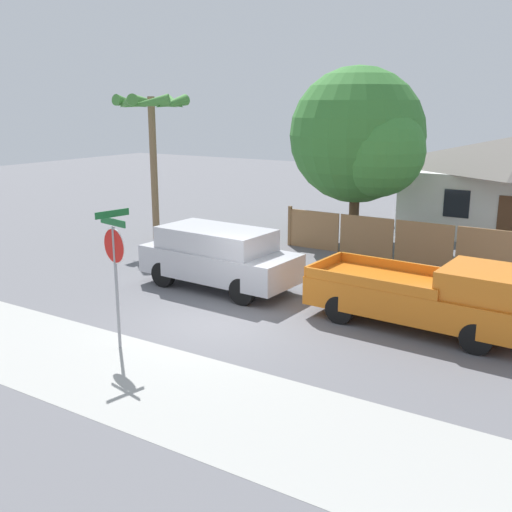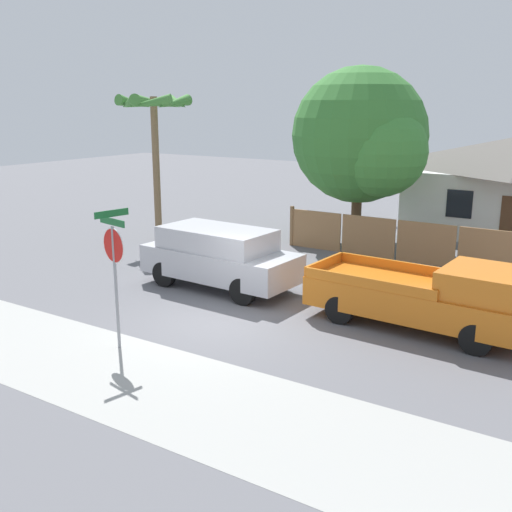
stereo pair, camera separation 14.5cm
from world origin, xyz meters
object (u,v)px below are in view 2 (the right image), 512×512
object	(u,v)px
oak_tree	(364,139)
red_suv	(219,256)
orange_pickup	(429,296)
stop_sign	(114,256)
palm_tree	(154,115)

from	to	relation	value
oak_tree	red_suv	bearing A→B (deg)	-98.43
orange_pickup	stop_sign	size ratio (longest dim) A/B	1.74
red_suv	stop_sign	world-z (taller)	stop_sign
stop_sign	palm_tree	bearing A→B (deg)	139.03
palm_tree	red_suv	bearing A→B (deg)	-34.23
oak_tree	orange_pickup	size ratio (longest dim) A/B	1.24
palm_tree	orange_pickup	xyz separation A→B (m)	(12.46, -4.21, -4.10)
palm_tree	stop_sign	bearing A→B (deg)	-52.72
oak_tree	stop_sign	bearing A→B (deg)	-91.69
oak_tree	red_suv	size ratio (longest dim) A/B	1.40
oak_tree	stop_sign	xyz separation A→B (m)	(-0.38, -12.73, -1.95)
red_suv	orange_pickup	world-z (taller)	red_suv
red_suv	orange_pickup	bearing A→B (deg)	2.67
red_suv	orange_pickup	xyz separation A→B (m)	(6.30, -0.01, -0.16)
red_suv	orange_pickup	size ratio (longest dim) A/B	0.89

